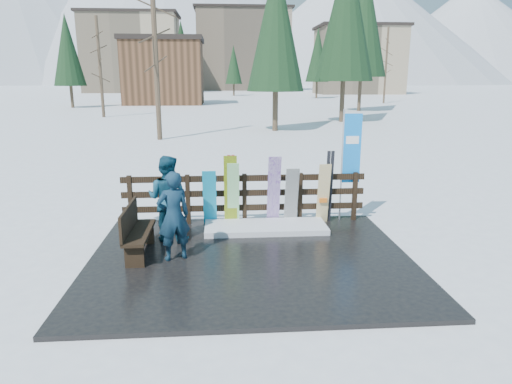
{
  "coord_description": "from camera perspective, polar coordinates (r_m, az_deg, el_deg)",
  "views": [
    {
      "loc": [
        -0.49,
        -8.0,
        3.35
      ],
      "look_at": [
        0.18,
        1.0,
        1.1
      ],
      "focal_mm": 32.0,
      "sensor_mm": 36.0,
      "label": 1
    }
  ],
  "objects": [
    {
      "name": "person_front",
      "position": [
        8.46,
        -10.27,
        -2.97
      ],
      "size": [
        0.71,
        0.6,
        1.67
      ],
      "primitive_type": "imported",
      "rotation": [
        0.0,
        0.0,
        3.53
      ],
      "color": "#143B4A",
      "rests_on": "deck"
    },
    {
      "name": "snowboard_0",
      "position": [
        10.32,
        -5.8,
        -0.76
      ],
      "size": [
        0.3,
        0.35,
        1.31
      ],
      "primitive_type": "cube",
      "rotation": [
        0.25,
        0.0,
        0.0
      ],
      "color": "#129AC6",
      "rests_on": "deck"
    },
    {
      "name": "person_back",
      "position": [
        9.5,
        -11.0,
        -0.79
      ],
      "size": [
        1.03,
        0.91,
        1.77
      ],
      "primitive_type": "imported",
      "rotation": [
        0.0,
        0.0,
        2.82
      ],
      "color": "navy",
      "rests_on": "deck"
    },
    {
      "name": "snowboard_4",
      "position": [
        10.43,
        4.45,
        -0.5
      ],
      "size": [
        0.3,
        0.34,
        1.33
      ],
      "primitive_type": "cube",
      "rotation": [
        0.23,
        0.0,
        0.0
      ],
      "color": "black",
      "rests_on": "deck"
    },
    {
      "name": "ski_pair_a",
      "position": [
        10.34,
        -3.12,
        0.29
      ],
      "size": [
        0.16,
        0.33,
        1.64
      ],
      "color": "#B7163B",
      "rests_on": "deck"
    },
    {
      "name": "ground",
      "position": [
        8.68,
        -0.69,
        -8.69
      ],
      "size": [
        700.0,
        700.0,
        0.0
      ],
      "primitive_type": "plane",
      "color": "white",
      "rests_on": "ground"
    },
    {
      "name": "snowboard_2",
      "position": [
        10.28,
        -3.21,
        0.17
      ],
      "size": [
        0.29,
        0.29,
        1.63
      ],
      "primitive_type": "cube",
      "rotation": [
        0.16,
        0.0,
        0.0
      ],
      "color": "#D4FF10",
      "rests_on": "deck"
    },
    {
      "name": "rental_flag",
      "position": [
        10.79,
        11.61,
        4.84
      ],
      "size": [
        0.45,
        0.04,
        2.6
      ],
      "color": "silver",
      "rests_on": "deck"
    },
    {
      "name": "trees",
      "position": [
        55.12,
        2.27,
        16.66
      ],
      "size": [
        41.95,
        68.8,
        14.05
      ],
      "color": "#382B1E",
      "rests_on": "ground"
    },
    {
      "name": "snow_patch",
      "position": [
        10.16,
        1.21,
        -4.41
      ],
      "size": [
        2.69,
        1.0,
        0.12
      ],
      "primitive_type": "cube",
      "color": "white",
      "rests_on": "deck"
    },
    {
      "name": "bench",
      "position": [
        8.9,
        -14.86,
        -4.52
      ],
      "size": [
        0.41,
        1.5,
        0.97
      ],
      "color": "black",
      "rests_on": "deck"
    },
    {
      "name": "ski_pair_b",
      "position": [
        10.62,
        9.1,
        0.64
      ],
      "size": [
        0.16,
        0.17,
        1.7
      ],
      "color": "black",
      "rests_on": "deck"
    },
    {
      "name": "snowboard_1",
      "position": [
        10.3,
        -2.86,
        -0.27
      ],
      "size": [
        0.26,
        0.32,
        1.47
      ],
      "primitive_type": "cube",
      "rotation": [
        0.2,
        0.0,
        0.0
      ],
      "color": "white",
      "rests_on": "deck"
    },
    {
      "name": "deck",
      "position": [
        8.67,
        -0.69,
        -8.44
      ],
      "size": [
        6.0,
        5.0,
        0.08
      ],
      "primitive_type": "cube",
      "color": "black",
      "rests_on": "ground"
    },
    {
      "name": "mountains",
      "position": [
        339.8,
        -6.36,
        21.86
      ],
      "size": [
        520.0,
        260.0,
        120.0
      ],
      "color": "white",
      "rests_on": "ground"
    },
    {
      "name": "fence",
      "position": [
        10.54,
        -1.45,
        -0.35
      ],
      "size": [
        5.6,
        0.1,
        1.15
      ],
      "color": "black",
      "rests_on": "deck"
    },
    {
      "name": "snowboard_3",
      "position": [
        10.34,
        2.24,
        0.21
      ],
      "size": [
        0.29,
        0.41,
        1.61
      ],
      "primitive_type": "cube",
      "rotation": [
        0.23,
        0.0,
        0.0
      ],
      "color": "silver",
      "rests_on": "deck"
    },
    {
      "name": "snowboard_5",
      "position": [
        10.55,
        8.42,
        -0.21
      ],
      "size": [
        0.27,
        0.26,
        1.41
      ],
      "primitive_type": "cube",
      "rotation": [
        0.17,
        0.0,
        0.0
      ],
      "color": "silver",
      "rests_on": "deck"
    },
    {
      "name": "resort_buildings",
      "position": [
        123.58,
        -3.71,
        16.98
      ],
      "size": [
        73.0,
        87.6,
        22.6
      ],
      "color": "tan",
      "rests_on": "ground"
    }
  ]
}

